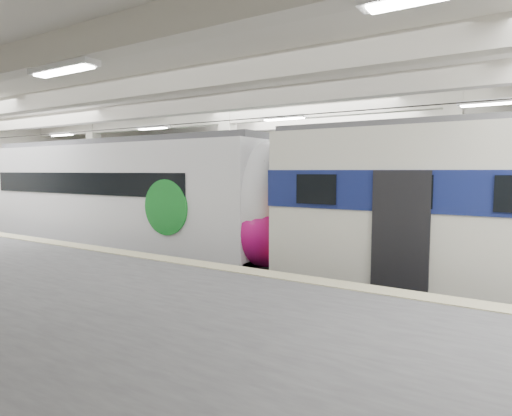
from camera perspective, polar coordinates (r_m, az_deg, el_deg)
The scene contains 3 objects.
station_hall at distance 11.15m, azimuth -5.42°, elevation 5.23°, with size 36.00×24.00×5.75m.
modern_emu at distance 15.37m, azimuth -14.32°, elevation 0.80°, with size 13.22×2.73×4.29m.
far_train at distance 19.79m, azimuth -3.58°, elevation 2.69°, with size 14.76×3.45×4.66m.
Camera 1 is at (6.76, -10.61, 3.19)m, focal length 30.00 mm.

